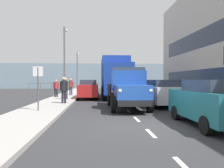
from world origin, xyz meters
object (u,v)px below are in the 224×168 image
object	(u,v)px
truck_vintage_blue	(128,89)
street_sign	(38,80)
pedestrian_couple_a	(64,88)
lorry_cargo_blue	(115,76)
pedestrian_strolling	(71,85)
car_black_kerbside_2	(143,89)
lamp_post_far	(77,67)
lamp_post_promenade	(65,55)
car_teal_kerbside_near	(211,102)
car_maroon_kerbside_3	(131,87)
pedestrian_with_bag	(66,87)
pedestrian_in_dark_coat	(56,87)
car_red_oppositeside_0	(89,89)
car_white_kerbside_1	(162,92)

from	to	relation	value
truck_vintage_blue	street_sign	world-z (taller)	truck_vintage_blue
pedestrian_couple_a	lorry_cargo_blue	bearing A→B (deg)	-124.07
pedestrian_strolling	car_black_kerbside_2	bearing A→B (deg)	159.77
car_black_kerbside_2	pedestrian_strolling	bearing A→B (deg)	-20.23
lamp_post_far	lamp_post_promenade	bearing A→B (deg)	89.86
car_teal_kerbside_near	pedestrian_couple_a	xyz separation A→B (m)	(6.45, -6.70, 0.29)
car_maroon_kerbside_3	street_sign	world-z (taller)	street_sign
car_teal_kerbside_near	pedestrian_couple_a	size ratio (longest dim) A/B	2.29
pedestrian_couple_a	truck_vintage_blue	bearing A→B (deg)	153.19
pedestrian_with_bag	pedestrian_in_dark_coat	bearing A→B (deg)	-62.26
car_teal_kerbside_near	pedestrian_with_bag	xyz separation A→B (m)	(6.78, -9.72, 0.28)
car_red_oppositeside_0	pedestrian_with_bag	xyz separation A→B (m)	(1.78, 1.79, 0.28)
lorry_cargo_blue	pedestrian_strolling	distance (m)	4.84
pedestrian_couple_a	lamp_post_promenade	distance (m)	6.89
lorry_cargo_blue	car_maroon_kerbside_3	bearing A→B (deg)	-114.57
car_maroon_kerbside_3	pedestrian_strolling	world-z (taller)	pedestrian_strolling
truck_vintage_blue	car_red_oppositeside_0	distance (m)	7.32
lamp_post_promenade	street_sign	distance (m)	9.76
car_black_kerbside_2	lamp_post_promenade	size ratio (longest dim) A/B	0.69
truck_vintage_blue	lorry_cargo_blue	bearing A→B (deg)	-89.41
lamp_post_promenade	lamp_post_far	size ratio (longest dim) A/B	1.13
car_maroon_kerbside_3	pedestrian_with_bag	size ratio (longest dim) A/B	2.47
pedestrian_couple_a	car_red_oppositeside_0	bearing A→B (deg)	-106.75
lamp_post_promenade	street_sign	size ratio (longest dim) A/B	2.95
car_teal_kerbside_near	pedestrian_strolling	bearing A→B (deg)	-64.08
car_red_oppositeside_0	pedestrian_strolling	world-z (taller)	pedestrian_strolling
car_maroon_kerbside_3	car_white_kerbside_1	bearing A→B (deg)	90.00
car_black_kerbside_2	pedestrian_with_bag	xyz separation A→B (m)	(6.78, 1.98, 0.28)
car_white_kerbside_1	pedestrian_with_bag	distance (m)	7.77
car_white_kerbside_1	pedestrian_strolling	bearing A→B (deg)	-50.22
pedestrian_strolling	lamp_post_far	world-z (taller)	lamp_post_far
street_sign	truck_vintage_blue	bearing A→B (deg)	-165.66
lamp_post_promenade	street_sign	world-z (taller)	lamp_post_promenade
car_teal_kerbside_near	car_black_kerbside_2	size ratio (longest dim) A/B	0.88
truck_vintage_blue	car_white_kerbside_1	bearing A→B (deg)	-152.15
car_white_kerbside_1	pedestrian_with_bag	bearing A→B (deg)	-29.20
pedestrian_couple_a	pedestrian_strolling	size ratio (longest dim) A/B	1.03
pedestrian_with_bag	lamp_post_promenade	xyz separation A→B (m)	(0.55, -3.16, 2.91)
car_teal_kerbside_near	street_sign	world-z (taller)	street_sign
lorry_cargo_blue	car_black_kerbside_2	world-z (taller)	lorry_cargo_blue
car_teal_kerbside_near	pedestrian_with_bag	world-z (taller)	pedestrian_with_bag
car_black_kerbside_2	car_teal_kerbside_near	bearing A→B (deg)	90.00
truck_vintage_blue	pedestrian_with_bag	distance (m)	6.68
street_sign	car_maroon_kerbside_3	bearing A→B (deg)	-116.37
pedestrian_strolling	lamp_post_far	xyz separation A→B (m)	(0.37, -11.04, 2.53)
car_red_oppositeside_0	car_white_kerbside_1	bearing A→B (deg)	131.90
lorry_cargo_blue	pedestrian_with_bag	distance (m)	5.20
pedestrian_in_dark_coat	street_sign	size ratio (longest dim) A/B	0.70
pedestrian_couple_a	street_sign	xyz separation A→B (m)	(0.78, 3.27, 0.50)
lorry_cargo_blue	car_white_kerbside_1	size ratio (longest dim) A/B	1.86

